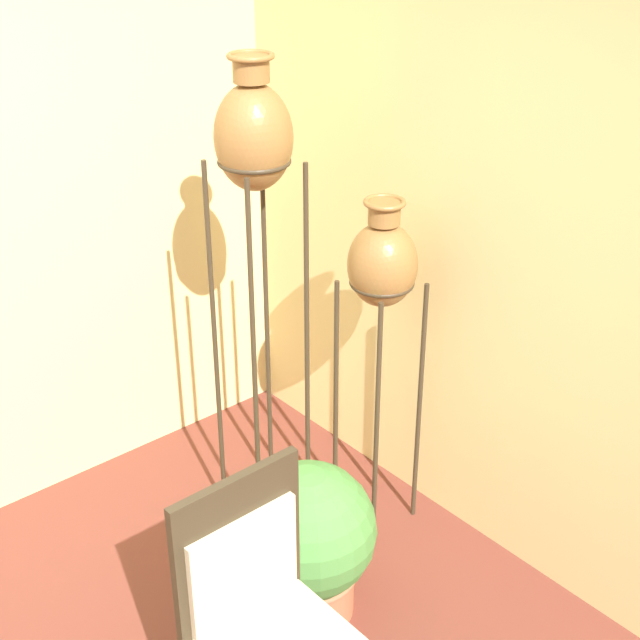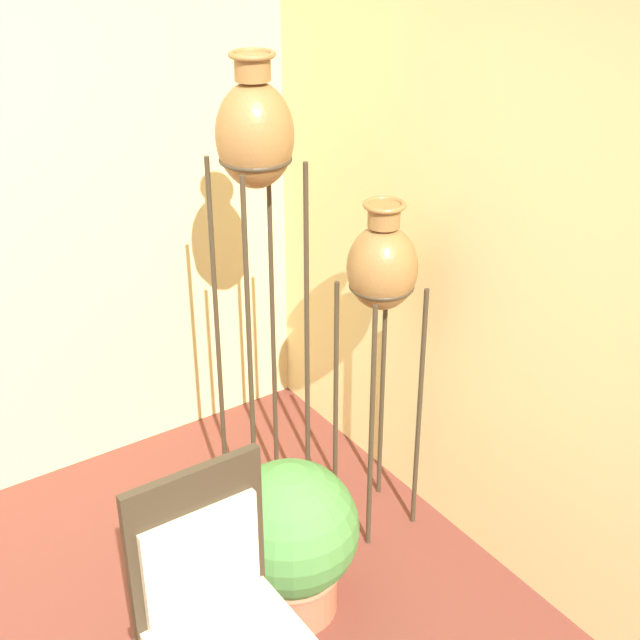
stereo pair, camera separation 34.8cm
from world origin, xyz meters
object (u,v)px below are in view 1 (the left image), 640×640
vase_stand_medium (382,272)px  chair (269,624)px  potted_plant (308,539)px  vase_stand_tall (254,151)px

vase_stand_medium → chair: 1.39m
chair → potted_plant: (0.50, 0.43, -0.26)m
potted_plant → chair: bearing=-139.5°
vase_stand_tall → potted_plant: size_ratio=3.09×
vase_stand_tall → vase_stand_medium: 0.66m
chair → vase_stand_medium: bearing=32.0°
vase_stand_medium → chair: vase_stand_medium is taller
vase_stand_tall → chair: (-0.74, -0.99, -1.02)m
vase_stand_medium → potted_plant: vase_stand_medium is taller
vase_stand_tall → potted_plant: 1.43m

